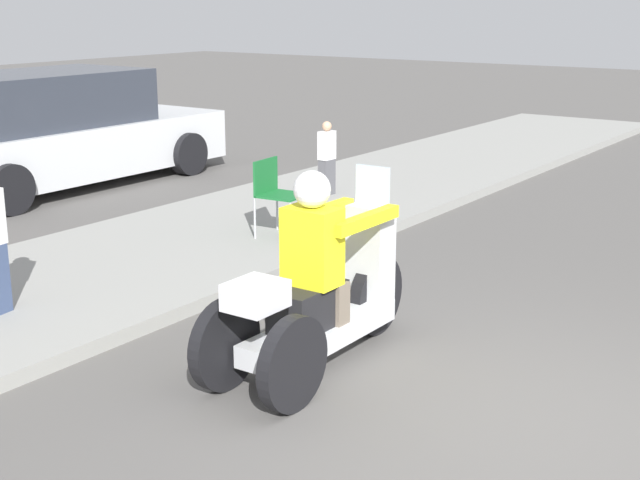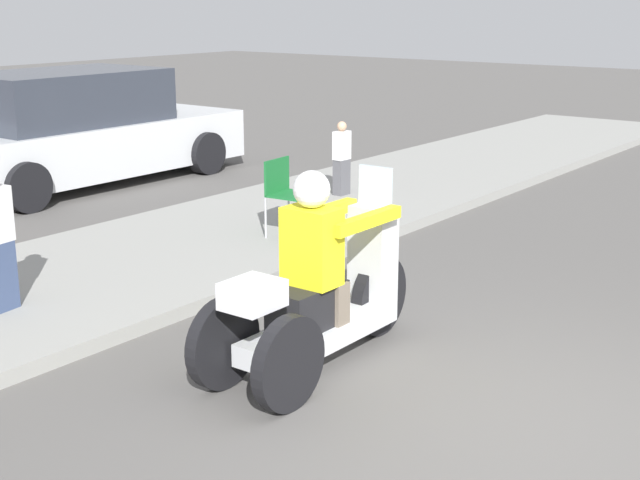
# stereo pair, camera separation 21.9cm
# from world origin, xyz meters

# --- Properties ---
(ground_plane) EXTENTS (60.00, 60.00, 0.00)m
(ground_plane) POSITION_xyz_m (0.00, 0.00, 0.00)
(ground_plane) COLOR #565451
(sidewalk_strip) EXTENTS (28.00, 2.80, 0.12)m
(sidewalk_strip) POSITION_xyz_m (0.00, 4.60, 0.06)
(sidewalk_strip) COLOR gray
(sidewalk_strip) RESTS_ON ground
(motorcycle_trike) EXTENTS (2.12, 0.67, 1.45)m
(motorcycle_trike) POSITION_xyz_m (0.10, 1.73, 0.53)
(motorcycle_trike) COLOR black
(motorcycle_trike) RESTS_ON ground
(spectator_end_of_line) EXTENTS (0.23, 0.14, 0.95)m
(spectator_end_of_line) POSITION_xyz_m (4.50, 4.71, 0.58)
(spectator_end_of_line) COLOR #515156
(spectator_end_of_line) RESTS_ON sidewalk_strip
(folding_chair_curbside) EXTENTS (0.50, 0.50, 0.82)m
(folding_chair_curbside) POSITION_xyz_m (2.48, 3.97, 0.62)
(folding_chair_curbside) COLOR #A5A8AD
(folding_chair_curbside) RESTS_ON sidewalk_strip
(parked_car_lot_right) EXTENTS (4.90, 2.07, 1.62)m
(parked_car_lot_right) POSITION_xyz_m (3.24, 8.47, 0.76)
(parked_car_lot_right) COLOR silver
(parked_car_lot_right) RESTS_ON ground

